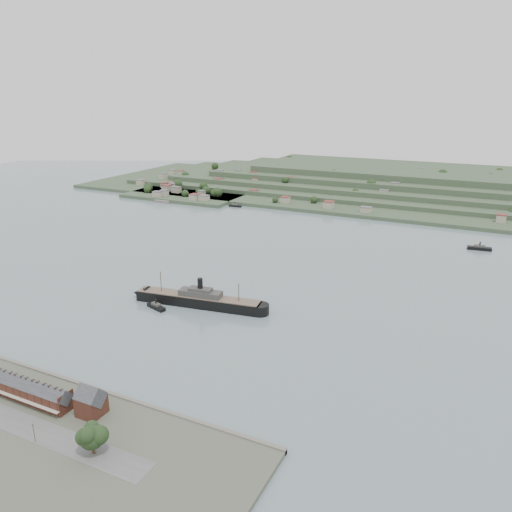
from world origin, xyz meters
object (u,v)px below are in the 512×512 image
at_px(tugboat, 156,306).
at_px(fig_tree, 92,436).
at_px(steamship, 195,299).
at_px(gabled_building, 91,401).
at_px(terrace_row, 21,387).

height_order(tugboat, fig_tree, fig_tree).
xyz_separation_m(tugboat, fig_tree, (62.18, -121.63, 8.37)).
relative_size(steamship, tugboat, 6.22).
xyz_separation_m(gabled_building, steamship, (-24.81, 118.77, -3.97)).
distance_m(terrace_row, gabled_building, 37.74).
xyz_separation_m(terrace_row, tugboat, (-6.54, 107.14, -5.22)).
height_order(steamship, fig_tree, steamship).
bearing_deg(gabled_building, tugboat, 113.12).
bearing_deg(tugboat, steamship, 39.14).
xyz_separation_m(gabled_building, fig_tree, (18.14, -18.51, 1.80)).
bearing_deg(gabled_building, terrace_row, -173.88).
bearing_deg(steamship, terrace_row, -95.90).
relative_size(terrace_row, tugboat, 3.64).
bearing_deg(fig_tree, steamship, 107.37).
relative_size(terrace_row, gabled_building, 3.95).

